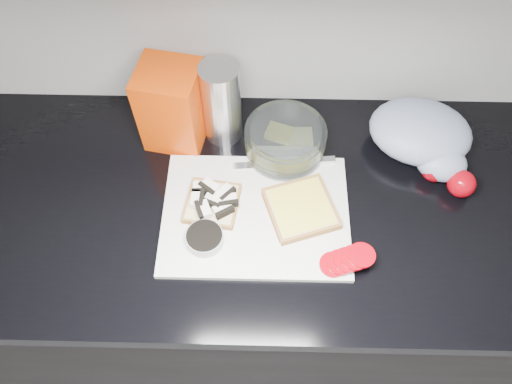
% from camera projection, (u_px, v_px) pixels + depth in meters
% --- Properties ---
extents(base_cabinet, '(3.50, 0.60, 0.86)m').
position_uv_depth(base_cabinet, '(288.00, 280.00, 1.50)').
color(base_cabinet, black).
rests_on(base_cabinet, ground).
extents(countertop, '(3.50, 0.64, 0.04)m').
position_uv_depth(countertop, '(300.00, 205.00, 1.12)').
color(countertop, black).
rests_on(countertop, base_cabinet).
extents(cutting_board, '(0.40, 0.30, 0.01)m').
position_uv_depth(cutting_board, '(256.00, 215.00, 1.08)').
color(cutting_board, silver).
rests_on(cutting_board, countertop).
extents(bread_left, '(0.13, 0.13, 0.04)m').
position_uv_depth(bread_left, '(212.00, 202.00, 1.07)').
color(bread_left, beige).
rests_on(bread_left, cutting_board).
extents(bread_right, '(0.18, 0.18, 0.02)m').
position_uv_depth(bread_right, '(301.00, 209.00, 1.07)').
color(bread_right, beige).
rests_on(bread_right, cutting_board).
extents(tomato_slices, '(0.12, 0.08, 0.02)m').
position_uv_depth(tomato_slices, '(347.00, 260.00, 1.00)').
color(tomato_slices, '#9C030D').
rests_on(tomato_slices, cutting_board).
extents(knife, '(0.24, 0.04, 0.01)m').
position_uv_depth(knife, '(297.00, 162.00, 1.14)').
color(knife, silver).
rests_on(knife, cutting_board).
extents(seed_tub, '(0.08, 0.08, 0.04)m').
position_uv_depth(seed_tub, '(205.00, 239.00, 1.03)').
color(seed_tub, '#A0A5A5').
rests_on(seed_tub, countertop).
extents(tub_lid, '(0.10, 0.10, 0.01)m').
position_uv_depth(tub_lid, '(231.00, 181.00, 1.13)').
color(tub_lid, silver).
rests_on(tub_lid, countertop).
extents(glass_bowl, '(0.19, 0.19, 0.08)m').
position_uv_depth(glass_bowl, '(285.00, 141.00, 1.14)').
color(glass_bowl, silver).
rests_on(glass_bowl, countertop).
extents(bread_bag, '(0.15, 0.14, 0.21)m').
position_uv_depth(bread_bag, '(173.00, 106.00, 1.11)').
color(bread_bag, '#D53A03').
rests_on(bread_bag, countertop).
extents(steel_canister, '(0.09, 0.09, 0.21)m').
position_uv_depth(steel_canister, '(221.00, 103.00, 1.11)').
color(steel_canister, silver).
rests_on(steel_canister, countertop).
extents(grocery_bag, '(0.27, 0.25, 0.10)m').
position_uv_depth(grocery_bag, '(423.00, 136.00, 1.14)').
color(grocery_bag, '#96A2B9').
rests_on(grocery_bag, countertop).
extents(whole_tomatoes, '(0.11, 0.10, 0.06)m').
position_uv_depth(whole_tomatoes, '(448.00, 176.00, 1.10)').
color(whole_tomatoes, '#9C030D').
rests_on(whole_tomatoes, countertop).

